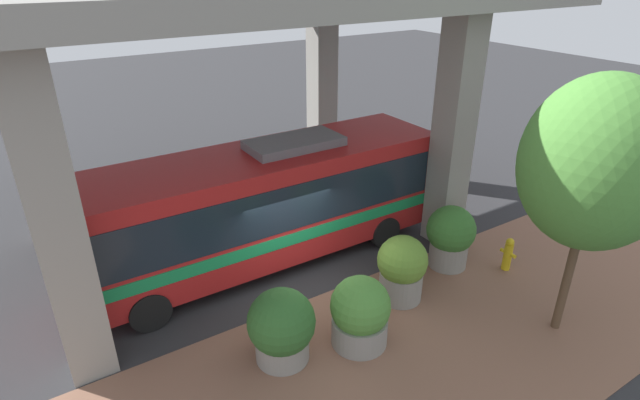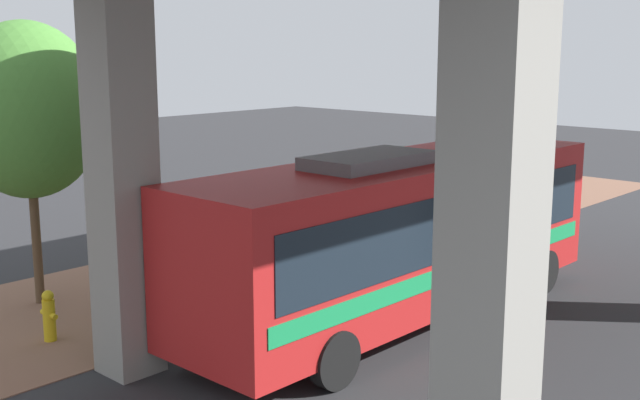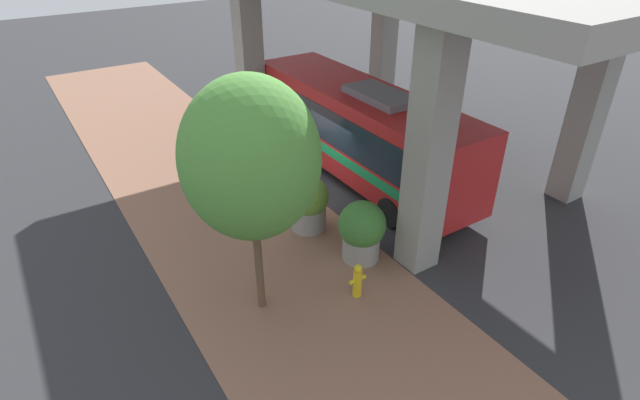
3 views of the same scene
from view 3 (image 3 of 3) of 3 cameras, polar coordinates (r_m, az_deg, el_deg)
ground_plane at (r=18.00m, az=-1.48°, el=1.05°), size 80.00×80.00×0.00m
sidewalk_strip at (r=16.86m, az=-10.19°, el=-1.71°), size 6.00×40.00×0.02m
bus at (r=18.39m, az=4.57°, el=8.33°), size 2.80×10.51×3.55m
fire_hydrant at (r=13.17m, az=4.31°, el=-9.15°), size 0.49×0.24×1.01m
planter_front at (r=14.20m, az=4.81°, el=-3.49°), size 1.37×1.37×1.86m
planter_middle at (r=18.24m, az=-8.12°, el=4.23°), size 1.48×1.48×1.75m
planter_back at (r=15.51m, az=-1.34°, el=-0.36°), size 1.28×1.28×1.79m
planter_extra at (r=16.68m, az=-7.08°, el=1.49°), size 1.37×1.37×1.73m
street_tree_near at (r=10.87m, az=-7.95°, el=4.61°), size 3.10×3.10×6.08m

